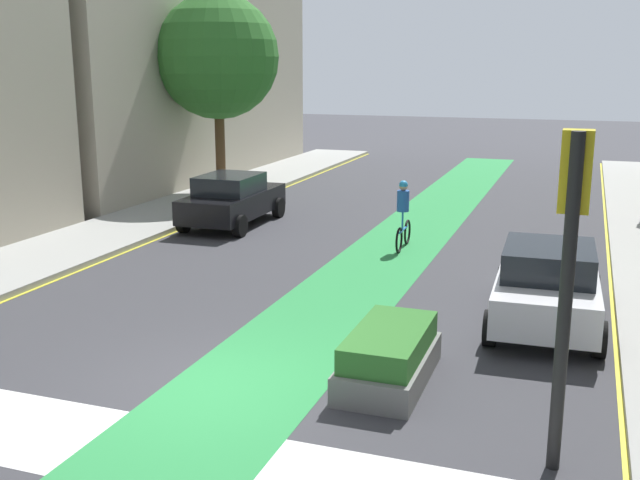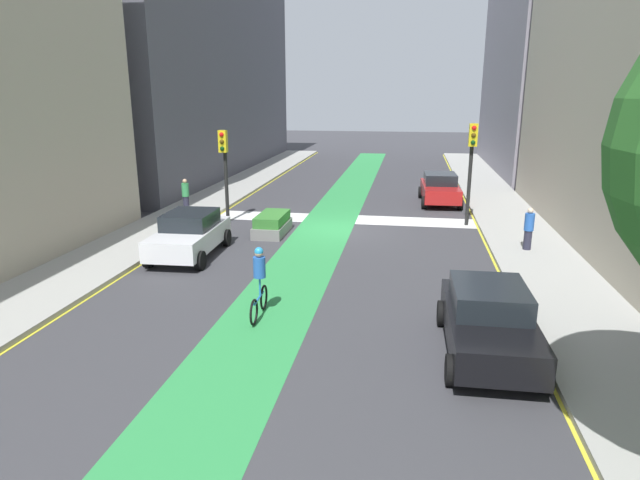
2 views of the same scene
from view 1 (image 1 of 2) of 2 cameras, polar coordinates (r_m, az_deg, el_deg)
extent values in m
plane|color=#38383D|center=(11.80, -8.69, -11.02)|extent=(120.00, 120.00, 0.00)
cube|color=#2D8C47|center=(11.55, -6.11, -11.47)|extent=(2.40, 60.00, 0.01)
cube|color=silver|center=(10.27, -14.13, -15.17)|extent=(12.00, 1.80, 0.01)
cube|color=yellow|center=(10.62, 22.36, -14.80)|extent=(0.16, 60.00, 0.01)
cylinder|color=black|center=(9.21, 18.12, -4.95)|extent=(0.16, 0.16, 4.10)
cube|color=gold|center=(9.06, 18.88, 4.95)|extent=(0.35, 0.28, 0.95)
sphere|color=red|center=(9.16, 19.04, 6.92)|extent=(0.20, 0.20, 0.20)
sphere|color=#4C380C|center=(9.20, 18.90, 5.07)|extent=(0.20, 0.20, 0.20)
sphere|color=#0C3814|center=(9.24, 18.76, 3.23)|extent=(0.20, 0.20, 0.20)
cube|color=black|center=(23.02, -6.63, 2.80)|extent=(1.86, 4.22, 0.70)
cube|color=black|center=(22.74, -6.89, 4.26)|extent=(1.63, 2.02, 0.55)
cylinder|color=black|center=(24.77, -7.05, 2.71)|extent=(0.23, 0.64, 0.64)
cylinder|color=black|center=(24.05, -3.18, 2.47)|extent=(0.23, 0.64, 0.64)
cylinder|color=black|center=(22.22, -10.33, 1.37)|extent=(0.23, 0.64, 0.64)
cylinder|color=black|center=(21.41, -6.11, 1.07)|extent=(0.23, 0.64, 0.64)
cube|color=silver|center=(14.76, 16.87, -3.65)|extent=(1.94, 4.26, 0.70)
cube|color=black|center=(14.40, 17.02, -1.49)|extent=(1.67, 2.05, 0.55)
cylinder|color=black|center=(16.30, 13.73, -3.15)|extent=(0.24, 0.65, 0.64)
cylinder|color=black|center=(16.30, 20.06, -3.59)|extent=(0.24, 0.65, 0.64)
cylinder|color=black|center=(13.50, 12.80, -6.55)|extent=(0.24, 0.65, 0.64)
cylinder|color=black|center=(13.50, 20.48, -7.09)|extent=(0.24, 0.65, 0.64)
torus|color=black|center=(20.59, 6.66, 0.62)|extent=(0.08, 0.68, 0.68)
torus|color=black|center=(19.59, 6.03, -0.02)|extent=(0.08, 0.68, 0.68)
cylinder|color=#2672BF|center=(20.05, 6.37, 0.81)|extent=(0.08, 0.95, 0.06)
cylinder|color=#2672BF|center=(19.85, 6.29, 1.48)|extent=(0.05, 0.05, 0.50)
cylinder|color=#2659B2|center=(19.75, 6.33, 2.97)|extent=(0.32, 0.32, 0.55)
sphere|color=tan|center=(19.68, 6.36, 4.07)|extent=(0.22, 0.22, 0.22)
sphere|color=#268CCC|center=(19.68, 6.36, 4.19)|extent=(0.23, 0.23, 0.23)
cylinder|color=brown|center=(28.11, -7.60, 7.04)|extent=(0.36, 0.36, 3.35)
sphere|color=#2D6B28|center=(27.95, -7.80, 13.65)|extent=(4.46, 4.46, 4.46)
cube|color=slate|center=(11.85, 5.27, -9.62)|extent=(1.18, 2.44, 0.45)
cube|color=#33722D|center=(11.69, 5.31, -7.70)|extent=(1.06, 2.19, 0.40)
camera|label=2|loc=(33.00, 5.40, 14.78)|focal=30.69mm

